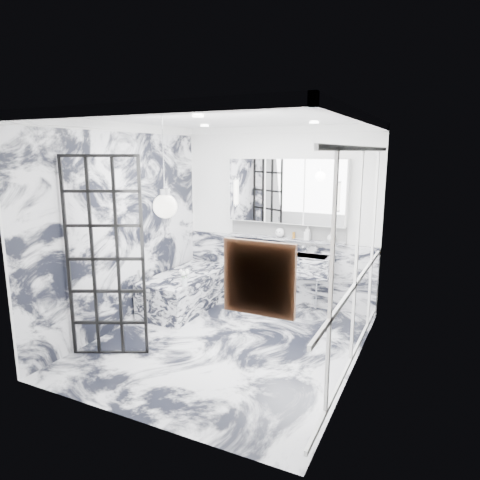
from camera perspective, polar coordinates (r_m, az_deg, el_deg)
The scene contains 25 objects.
floor at distance 5.67m, azimuth -1.81°, elevation -13.55°, with size 3.60×3.60×0.00m, color silver.
ceiling at distance 5.14m, azimuth -2.02°, elevation 15.94°, with size 3.60×3.60×0.00m, color white.
wall_back at distance 6.85m, azimuth 5.11°, elevation 3.10°, with size 3.60×3.60×0.00m, color white.
wall_front at distance 3.77m, azimuth -14.75°, elevation -4.37°, with size 3.60×3.60×0.00m, color white.
wall_left at distance 6.13m, azimuth -15.29°, elevation 1.71°, with size 3.60×3.60×0.00m, color white.
wall_right at distance 4.72m, azimuth 15.57°, elevation -1.21°, with size 3.60×3.60×0.00m, color white.
marble_clad_back at distance 7.01m, azimuth 4.90°, elevation -4.01°, with size 3.18×0.05×1.05m, color silver.
marble_clad_left at distance 6.13m, azimuth -15.15°, elevation 1.15°, with size 0.02×3.56×2.68m, color silver.
panel_molding at distance 4.74m, azimuth 15.26°, elevation -2.37°, with size 0.03×3.40×2.30m, color white.
soap_bottle_a at distance 6.63m, azimuth 9.01°, elevation 1.01°, with size 0.09×0.09×0.23m, color #8C5919.
soap_bottle_b at distance 6.64m, azimuth 8.98°, elevation 0.83°, with size 0.08×0.09×0.19m, color #4C4C51.
soap_bottle_c at distance 6.55m, azimuth 12.11°, elevation 0.48°, with size 0.13×0.13×0.17m, color silver.
face_pot at distance 6.78m, azimuth 5.34°, elevation 1.00°, with size 0.15×0.15×0.15m, color white.
amber_bottle at distance 6.71m, azimuth 7.17°, elevation 0.63°, with size 0.04×0.04×0.10m, color #8C5919.
flower_vase at distance 6.13m, azimuth -7.39°, elevation -5.57°, with size 0.08×0.08×0.12m, color silver.
crittall_door at distance 5.25m, azimuth -17.52°, elevation -2.42°, with size 0.88×0.04×2.38m, color black, non-canonical shape.
artwork at distance 3.16m, azimuth 2.55°, elevation -5.11°, with size 0.46×0.04×0.46m, color #BE6913.
pendant_light at distance 4.21m, azimuth -9.96°, elevation 4.45°, with size 0.23×0.23×0.23m, color white.
trough_sink at distance 6.71m, azimuth 5.46°, elevation -2.93°, with size 1.60×0.45×0.30m, color silver.
ledge at distance 6.78m, azimuth 6.00°, elevation 0.17°, with size 1.90×0.14×0.04m, color silver.
subway_tile at distance 6.81m, azimuth 6.20°, elevation 1.37°, with size 1.90×0.03×0.23m, color white.
mirror_cabinet at distance 6.68m, azimuth 6.15°, elevation 6.49°, with size 1.90×0.16×1.00m, color white.
sconce_left at distance 6.91m, azimuth -0.57°, elevation 6.40°, with size 0.07×0.07×0.40m, color white.
sconce_right at distance 6.36m, azimuth 12.85°, elevation 5.65°, with size 0.07×0.07×0.40m, color white.
bathtub at distance 6.84m, azimuth -7.12°, elevation -6.65°, with size 0.75×1.65×0.55m, color silver.
Camera 1 is at (2.39, -4.54, 2.42)m, focal length 32.00 mm.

